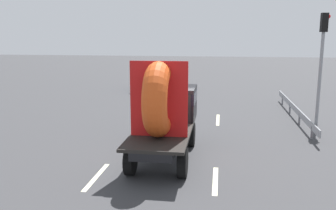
% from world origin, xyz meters
% --- Properties ---
extents(ground_plane, '(120.00, 120.00, 0.00)m').
position_xyz_m(ground_plane, '(0.00, 0.00, 0.00)').
color(ground_plane, '#38383A').
extents(flatbed_truck, '(2.02, 5.33, 3.66)m').
position_xyz_m(flatbed_truck, '(0.11, -0.08, 1.80)').
color(flatbed_truck, black).
rests_on(flatbed_truck, ground_plane).
extents(distant_sedan, '(1.87, 4.36, 1.42)m').
position_xyz_m(distant_sedan, '(-3.68, 16.14, 0.76)').
color(distant_sedan, black).
rests_on(distant_sedan, ground_plane).
extents(traffic_light, '(0.42, 0.36, 5.48)m').
position_xyz_m(traffic_light, '(6.93, 5.75, 3.60)').
color(traffic_light, gray).
rests_on(traffic_light, ground_plane).
extents(guardrail, '(0.10, 10.50, 0.71)m').
position_xyz_m(guardrail, '(6.09, 7.00, 0.52)').
color(guardrail, gray).
rests_on(guardrail, ground_plane).
extents(lane_dash_left_near, '(0.16, 2.31, 0.01)m').
position_xyz_m(lane_dash_left_near, '(-1.79, -2.42, 0.00)').
color(lane_dash_left_near, beige).
rests_on(lane_dash_left_near, ground_plane).
extents(lane_dash_left_far, '(0.16, 2.97, 0.01)m').
position_xyz_m(lane_dash_left_far, '(-1.79, 5.56, 0.00)').
color(lane_dash_left_far, beige).
rests_on(lane_dash_left_far, ground_plane).
extents(lane_dash_right_near, '(0.16, 2.24, 0.01)m').
position_xyz_m(lane_dash_right_near, '(2.00, -2.18, 0.00)').
color(lane_dash_right_near, beige).
rests_on(lane_dash_right_near, ground_plane).
extents(lane_dash_right_far, '(0.16, 2.51, 0.01)m').
position_xyz_m(lane_dash_right_far, '(2.00, 6.04, 0.00)').
color(lane_dash_right_far, beige).
rests_on(lane_dash_right_far, ground_plane).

